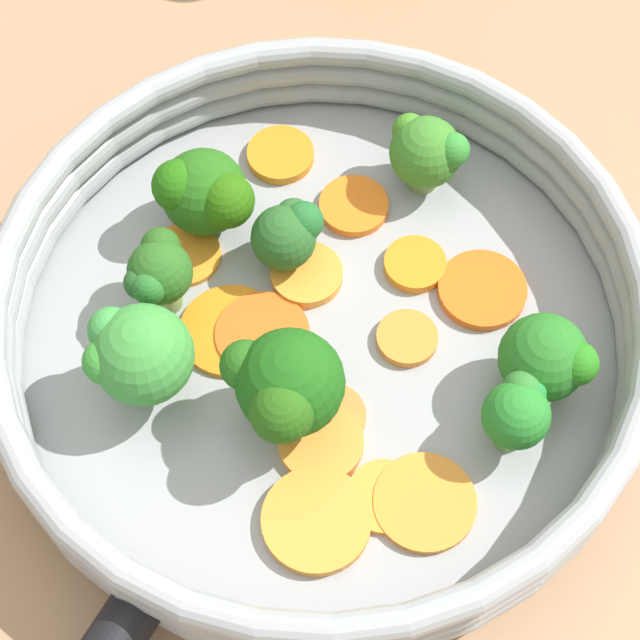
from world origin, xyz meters
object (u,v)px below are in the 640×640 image
(carrot_slice_4, at_px, (482,290))
(broccoli_floret_2, at_px, (548,359))
(carrot_slice_8, at_px, (316,521))
(carrot_slice_10, at_px, (415,264))
(carrot_slice_12, at_px, (321,442))
(broccoli_floret_5, at_px, (517,412))
(carrot_slice_2, at_px, (407,338))
(skillet, at_px, (320,342))
(carrot_slice_1, at_px, (331,416))
(carrot_slice_11, at_px, (231,331))
(broccoli_floret_6, at_px, (203,194))
(carrot_slice_13, at_px, (185,255))
(carrot_slice_5, at_px, (354,206))
(broccoli_floret_1, at_px, (286,387))
(broccoli_floret_7, at_px, (426,152))
(broccoli_floret_0, at_px, (158,273))
(carrot_slice_7, at_px, (280,155))
(carrot_slice_0, at_px, (262,335))
(carrot_slice_9, at_px, (425,503))
(broccoli_floret_4, at_px, (138,355))
(carrot_slice_6, at_px, (307,274))
(carrot_slice_3, at_px, (385,497))
(broccoli_floret_3, at_px, (289,233))

(carrot_slice_4, distance_m, broccoli_floret_2, 0.06)
(carrot_slice_8, relative_size, carrot_slice_10, 1.57)
(carrot_slice_12, bearing_deg, carrot_slice_10, -163.00)
(broccoli_floret_5, bearing_deg, carrot_slice_12, -43.67)
(carrot_slice_2, relative_size, carrot_slice_12, 0.75)
(skillet, relative_size, carrot_slice_1, 9.12)
(carrot_slice_11, distance_m, broccoli_floret_6, 0.07)
(carrot_slice_13, xyz_separation_m, broccoli_floret_2, (-0.06, 0.17, 0.02))
(carrot_slice_5, distance_m, carrot_slice_13, 0.09)
(broccoli_floret_1, distance_m, broccoli_floret_7, 0.15)
(broccoli_floret_0, bearing_deg, carrot_slice_7, -168.79)
(carrot_slice_0, xyz_separation_m, carrot_slice_2, (-0.04, 0.05, 0.00))
(carrot_slice_5, xyz_separation_m, carrot_slice_9, (0.09, 0.13, -0.00))
(carrot_slice_7, xyz_separation_m, broccoli_floret_6, (0.05, 0.00, 0.02))
(skillet, height_order, carrot_slice_10, carrot_slice_10)
(carrot_slice_1, height_order, carrot_slice_7, carrot_slice_7)
(carrot_slice_12, bearing_deg, broccoli_floret_0, -91.31)
(skillet, height_order, broccoli_floret_4, broccoli_floret_4)
(carrot_slice_9, distance_m, broccoli_floret_5, 0.06)
(carrot_slice_8, relative_size, broccoli_floret_7, 1.12)
(carrot_slice_12, xyz_separation_m, broccoli_floret_6, (-0.05, -0.12, 0.02))
(carrot_slice_6, distance_m, broccoli_floret_2, 0.12)
(carrot_slice_10, height_order, broccoli_floret_0, broccoli_floret_0)
(broccoli_floret_0, relative_size, broccoli_floret_6, 0.87)
(carrot_slice_6, height_order, broccoli_floret_0, broccoli_floret_0)
(carrot_slice_9, bearing_deg, carrot_slice_2, -133.52)
(skillet, bearing_deg, broccoli_floret_7, -167.10)
(carrot_slice_12, xyz_separation_m, broccoli_floret_7, (-0.14, -0.06, 0.02))
(carrot_slice_4, bearing_deg, carrot_slice_11, -36.57)
(carrot_slice_8, bearing_deg, carrot_slice_13, -111.19)
(carrot_slice_3, height_order, carrot_slice_4, carrot_slice_4)
(carrot_slice_9, bearing_deg, carrot_slice_11, -90.83)
(carrot_slice_8, relative_size, carrot_slice_13, 1.33)
(carrot_slice_3, xyz_separation_m, carrot_slice_13, (-0.03, -0.15, -0.00))
(carrot_slice_2, xyz_separation_m, broccoli_floret_1, (0.07, -0.01, 0.03))
(carrot_slice_9, height_order, broccoli_floret_1, broccoli_floret_1)
(carrot_slice_7, distance_m, broccoli_floret_0, 0.10)
(carrot_slice_4, bearing_deg, broccoli_floret_1, -11.02)
(carrot_slice_8, height_order, broccoli_floret_0, broccoli_floret_0)
(carrot_slice_2, distance_m, carrot_slice_3, 0.08)
(broccoli_floret_3, bearing_deg, skillet, 61.90)
(carrot_slice_0, distance_m, broccoli_floret_0, 0.06)
(carrot_slice_0, relative_size, carrot_slice_8, 0.94)
(carrot_slice_9, distance_m, broccoli_floret_7, 0.17)
(carrot_slice_12, bearing_deg, carrot_slice_11, -100.02)
(carrot_slice_7, height_order, carrot_slice_13, carrot_slice_7)
(carrot_slice_12, xyz_separation_m, broccoli_floret_3, (-0.06, -0.08, 0.02))
(carrot_slice_11, bearing_deg, carrot_slice_7, -148.77)
(carrot_slice_1, xyz_separation_m, broccoli_floret_5, (-0.05, 0.06, 0.02))
(carrot_slice_10, relative_size, broccoli_floret_1, 0.52)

